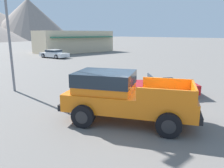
{
  "coord_description": "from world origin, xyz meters",
  "views": [
    {
      "loc": [
        -6.07,
        -5.87,
        3.41
      ],
      "look_at": [
        -0.06,
        0.65,
        1.35
      ],
      "focal_mm": 35.0,
      "sensor_mm": 36.0,
      "label": 1
    }
  ],
  "objects": [
    {
      "name": "ground_plane",
      "position": [
        0.0,
        0.0,
        0.0
      ],
      "size": [
        320.0,
        320.0,
        0.0
      ],
      "primitive_type": "plane",
      "color": "slate"
    },
    {
      "name": "orange_pickup_truck",
      "position": [
        -0.25,
        -0.04,
        1.1
      ],
      "size": [
        4.36,
        5.42,
        1.95
      ],
      "rotation": [
        0.0,
        0.0,
        0.56
      ],
      "color": "orange",
      "rests_on": "ground_plane"
    },
    {
      "name": "red_convertible_car",
      "position": [
        3.92,
        1.11,
        0.45
      ],
      "size": [
        4.31,
        3.98,
        1.13
      ],
      "rotation": [
        0.0,
        0.0,
        0.89
      ],
      "color": "#B21419",
      "rests_on": "ground_plane"
    },
    {
      "name": "parked_car_white",
      "position": [
        8.92,
        22.53,
        0.58
      ],
      "size": [
        2.7,
        4.6,
        1.14
      ],
      "rotation": [
        0.0,
        0.0,
        3.38
      ],
      "color": "white",
      "rests_on": "ground_plane"
    },
    {
      "name": "storefront_building",
      "position": [
        16.45,
        28.64,
        1.92
      ],
      "size": [
        13.96,
        6.15,
        3.82
      ],
      "color": "beige",
      "rests_on": "ground_plane"
    }
  ]
}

